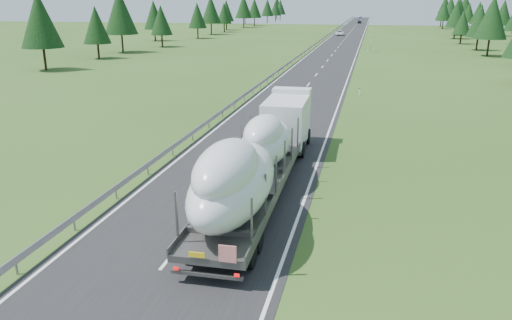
% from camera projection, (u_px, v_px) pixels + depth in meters
% --- Properties ---
extents(ground, '(400.00, 400.00, 0.00)m').
position_uv_depth(ground, '(231.00, 181.00, 29.43)').
color(ground, '#2B4918').
rests_on(ground, ground).
extents(road_surface, '(10.00, 400.00, 0.02)m').
position_uv_depth(road_surface, '(341.00, 44.00, 122.22)').
color(road_surface, black).
rests_on(road_surface, ground).
extents(guardrail, '(0.10, 400.00, 0.76)m').
position_uv_depth(guardrail, '(320.00, 41.00, 123.11)').
color(guardrail, slate).
rests_on(guardrail, ground).
extents(marker_posts, '(0.13, 350.08, 1.00)m').
position_uv_depth(marker_posts, '(371.00, 29.00, 171.71)').
color(marker_posts, silver).
rests_on(marker_posts, ground).
extents(highway_sign, '(0.08, 0.90, 2.60)m').
position_uv_depth(highway_sign, '(371.00, 43.00, 101.58)').
color(highway_sign, slate).
rests_on(highway_sign, ground).
extents(tree_line_right, '(28.11, 289.89, 12.62)m').
position_uv_depth(tree_line_right, '(506.00, 15.00, 120.17)').
color(tree_line_right, black).
rests_on(tree_line_right, ground).
extents(tree_line_left, '(14.49, 290.01, 12.52)m').
position_uv_depth(tree_line_left, '(192.00, 12.00, 139.70)').
color(tree_line_left, black).
rests_on(tree_line_left, ground).
extents(boat_truck, '(3.33, 21.57, 4.72)m').
position_uv_depth(boat_truck, '(258.00, 152.00, 26.48)').
color(boat_truck, silver).
rests_on(boat_truck, ground).
extents(distant_van, '(2.90, 5.41, 1.44)m').
position_uv_depth(distant_van, '(340.00, 33.00, 149.72)').
color(distant_van, silver).
rests_on(distant_van, ground).
extents(distant_car_dark, '(2.04, 4.35, 1.44)m').
position_uv_depth(distant_car_dark, '(359.00, 22.00, 227.92)').
color(distant_car_dark, black).
rests_on(distant_car_dark, ground).
extents(distant_car_blue, '(1.48, 3.95, 1.29)m').
position_uv_depth(distant_car_blue, '(361.00, 17.00, 290.23)').
color(distant_car_blue, '#1C254F').
rests_on(distant_car_blue, ground).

